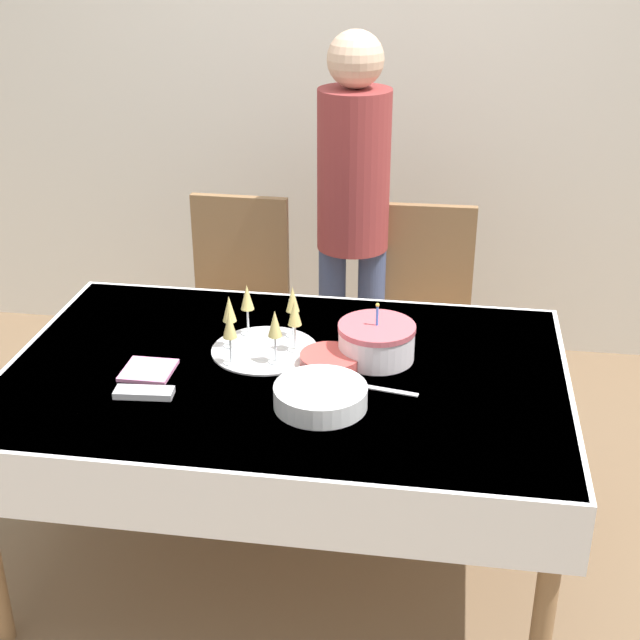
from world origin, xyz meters
name	(u,v)px	position (x,y,z in m)	size (l,w,h in m)	color
ground_plane	(289,556)	(0.00, 0.00, 0.00)	(12.00, 12.00, 0.00)	brown
wall_back	(355,65)	(0.00, 1.75, 1.35)	(8.00, 0.05, 2.70)	silver
dining_table	(286,397)	(0.00, 0.00, 0.63)	(1.71, 1.13, 0.73)	white
dining_chair_far_left	(236,305)	(-0.38, 0.88, 0.52)	(0.43, 0.43, 0.95)	olive
dining_chair_far_right	(420,317)	(0.38, 0.88, 0.52)	(0.43, 0.43, 0.95)	olive
birthday_cake	(376,342)	(0.27, 0.11, 0.78)	(0.24, 0.24, 0.19)	white
champagne_tray	(263,328)	(-0.09, 0.11, 0.81)	(0.34, 0.34, 0.18)	silver
plate_stack_main	(321,396)	(0.14, -0.20, 0.76)	(0.27, 0.27, 0.06)	white
plate_stack_dessert	(330,361)	(0.13, 0.03, 0.75)	(0.19, 0.19, 0.04)	#CC4C47
cake_knife	(368,387)	(0.26, -0.08, 0.73)	(0.30, 0.07, 0.00)	silver
fork_pile	(144,393)	(-0.37, -0.22, 0.74)	(0.17, 0.07, 0.02)	silver
napkin_pile	(148,370)	(-0.41, -0.08, 0.73)	(0.15, 0.15, 0.01)	pink
person_standing	(353,201)	(0.09, 0.94, 0.97)	(0.28, 0.28, 1.61)	#3F4C72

